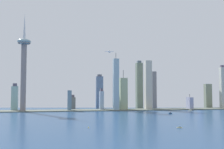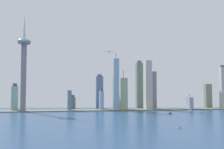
{
  "view_description": "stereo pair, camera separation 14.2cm",
  "coord_description": "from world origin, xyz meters",
  "px_view_note": "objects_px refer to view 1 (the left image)",
  "views": [
    {
      "loc": [
        -169.77,
        -351.01,
        62.89
      ],
      "look_at": [
        -22.08,
        484.31,
        115.2
      ],
      "focal_mm": 42.65,
      "sensor_mm": 36.0,
      "label": 1
    },
    {
      "loc": [
        -169.63,
        -351.03,
        62.89
      ],
      "look_at": [
        -22.08,
        484.31,
        115.2
      ],
      "focal_mm": 42.65,
      "sensor_mm": 36.0,
      "label": 2
    }
  ],
  "objects_px": {
    "skyscraper_11": "(73,102)",
    "observation_tower": "(24,62)",
    "skyscraper_8": "(116,84)",
    "airplane": "(109,52)",
    "skyscraper_1": "(223,87)",
    "channel_buoy_0": "(88,127)",
    "skyscraper_10": "(154,90)",
    "skyscraper_12": "(69,101)",
    "skyscraper_4": "(99,92)",
    "boat_0": "(190,111)",
    "skyscraper_5": "(148,85)",
    "skyscraper_7": "(201,96)",
    "skyscraper_0": "(102,100)",
    "boat_2": "(180,127)",
    "skyscraper_6": "(123,94)",
    "boat_3": "(170,113)",
    "skyscraper_3": "(208,96)",
    "skyscraper_9": "(190,103)",
    "skyscraper_2": "(139,85)",
    "skyscraper_13": "(15,98)"
  },
  "relations": [
    {
      "from": "skyscraper_12",
      "to": "boat_3",
      "type": "distance_m",
      "value": 314.72
    },
    {
      "from": "skyscraper_1",
      "to": "skyscraper_7",
      "type": "relative_size",
      "value": 1.85
    },
    {
      "from": "skyscraper_8",
      "to": "skyscraper_5",
      "type": "bearing_deg",
      "value": 9.29
    },
    {
      "from": "skyscraper_0",
      "to": "skyscraper_9",
      "type": "xyz_separation_m",
      "value": [
        301.68,
        -21.78,
        -12.15
      ]
    },
    {
      "from": "skyscraper_2",
      "to": "skyscraper_4",
      "type": "xyz_separation_m",
      "value": [
        -140.98,
        29.46,
        -24.4
      ]
    },
    {
      "from": "skyscraper_8",
      "to": "boat_2",
      "type": "xyz_separation_m",
      "value": [
        30.55,
        -413.36,
        -82.3
      ]
    },
    {
      "from": "skyscraper_4",
      "to": "skyscraper_10",
      "type": "relative_size",
      "value": 0.91
    },
    {
      "from": "skyscraper_6",
      "to": "skyscraper_8",
      "type": "relative_size",
      "value": 0.71
    },
    {
      "from": "boat_0",
      "to": "airplane",
      "type": "distance_m",
      "value": 327.17
    },
    {
      "from": "channel_buoy_0",
      "to": "airplane",
      "type": "distance_m",
      "value": 485.14
    },
    {
      "from": "skyscraper_13",
      "to": "airplane",
      "type": "distance_m",
      "value": 342.83
    },
    {
      "from": "skyscraper_11",
      "to": "observation_tower",
      "type": "bearing_deg",
      "value": -143.24
    },
    {
      "from": "skyscraper_3",
      "to": "skyscraper_12",
      "type": "relative_size",
      "value": 1.37
    },
    {
      "from": "skyscraper_7",
      "to": "skyscraper_8",
      "type": "relative_size",
      "value": 0.45
    },
    {
      "from": "skyscraper_1",
      "to": "skyscraper_12",
      "type": "height_order",
      "value": "skyscraper_1"
    },
    {
      "from": "skyscraper_5",
      "to": "airplane",
      "type": "height_order",
      "value": "airplane"
    },
    {
      "from": "skyscraper_2",
      "to": "channel_buoy_0",
      "type": "distance_m",
      "value": 528.15
    },
    {
      "from": "skyscraper_3",
      "to": "boat_3",
      "type": "height_order",
      "value": "skyscraper_3"
    },
    {
      "from": "skyscraper_0",
      "to": "boat_0",
      "type": "bearing_deg",
      "value": -20.75
    },
    {
      "from": "skyscraper_0",
      "to": "skyscraper_12",
      "type": "distance_m",
      "value": 107.39
    },
    {
      "from": "skyscraper_4",
      "to": "boat_0",
      "type": "xyz_separation_m",
      "value": [
        260.46,
        -184.4,
        -57.39
      ]
    },
    {
      "from": "skyscraper_8",
      "to": "airplane",
      "type": "distance_m",
      "value": 123.15
    },
    {
      "from": "skyscraper_4",
      "to": "skyscraper_3",
      "type": "bearing_deg",
      "value": -8.11
    },
    {
      "from": "skyscraper_5",
      "to": "skyscraper_4",
      "type": "bearing_deg",
      "value": 147.35
    },
    {
      "from": "skyscraper_1",
      "to": "channel_buoy_0",
      "type": "distance_m",
      "value": 659.39
    },
    {
      "from": "skyscraper_6",
      "to": "skyscraper_8",
      "type": "xyz_separation_m",
      "value": [
        -29.3,
        -21.56,
        30.6
      ]
    },
    {
      "from": "skyscraper_2",
      "to": "skyscraper_3",
      "type": "height_order",
      "value": "skyscraper_2"
    },
    {
      "from": "boat_2",
      "to": "skyscraper_11",
      "type": "bearing_deg",
      "value": 125.47
    },
    {
      "from": "skyscraper_3",
      "to": "airplane",
      "type": "distance_m",
      "value": 400.77
    },
    {
      "from": "skyscraper_1",
      "to": "boat_0",
      "type": "relative_size",
      "value": 11.48
    },
    {
      "from": "skyscraper_5",
      "to": "skyscraper_11",
      "type": "relative_size",
      "value": 3.35
    },
    {
      "from": "channel_buoy_0",
      "to": "skyscraper_10",
      "type": "bearing_deg",
      "value": 59.72
    },
    {
      "from": "boat_3",
      "to": "channel_buoy_0",
      "type": "height_order",
      "value": "boat_3"
    },
    {
      "from": "skyscraper_2",
      "to": "boat_2",
      "type": "bearing_deg",
      "value": -98.18
    },
    {
      "from": "skyscraper_1",
      "to": "airplane",
      "type": "distance_m",
      "value": 424.84
    },
    {
      "from": "skyscraper_4",
      "to": "airplane",
      "type": "bearing_deg",
      "value": -71.0
    },
    {
      "from": "skyscraper_9",
      "to": "boat_3",
      "type": "relative_size",
      "value": 4.53
    },
    {
      "from": "skyscraper_7",
      "to": "channel_buoy_0",
      "type": "distance_m",
      "value": 691.99
    },
    {
      "from": "skyscraper_5",
      "to": "channel_buoy_0",
      "type": "height_order",
      "value": "skyscraper_5"
    },
    {
      "from": "skyscraper_4",
      "to": "skyscraper_13",
      "type": "relative_size",
      "value": 1.41
    },
    {
      "from": "skyscraper_9",
      "to": "skyscraper_12",
      "type": "xyz_separation_m",
      "value": [
        -406.79,
        -0.2,
        11.71
      ]
    },
    {
      "from": "skyscraper_2",
      "to": "skyscraper_8",
      "type": "height_order",
      "value": "skyscraper_8"
    },
    {
      "from": "skyscraper_4",
      "to": "channel_buoy_0",
      "type": "bearing_deg",
      "value": -99.42
    },
    {
      "from": "skyscraper_7",
      "to": "channel_buoy_0",
      "type": "height_order",
      "value": "skyscraper_7"
    },
    {
      "from": "skyscraper_7",
      "to": "skyscraper_3",
      "type": "bearing_deg",
      "value": -92.37
    },
    {
      "from": "skyscraper_11",
      "to": "skyscraper_2",
      "type": "bearing_deg",
      "value": -7.32
    },
    {
      "from": "skyscraper_10",
      "to": "skyscraper_12",
      "type": "xyz_separation_m",
      "value": [
        -311.36,
        -94.71,
        -35.18
      ]
    },
    {
      "from": "skyscraper_5",
      "to": "skyscraper_13",
      "type": "relative_size",
      "value": 1.9
    },
    {
      "from": "skyscraper_1",
      "to": "skyscraper_8",
      "type": "distance_m",
      "value": 392.7
    },
    {
      "from": "skyscraper_3",
      "to": "skyscraper_6",
      "type": "distance_m",
      "value": 329.12
    }
  ]
}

